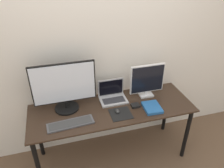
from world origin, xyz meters
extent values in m
cube|color=silver|center=(0.00, 0.68, 1.25)|extent=(7.00, 0.05, 2.50)
cube|color=#332319|center=(0.00, 0.31, 0.72)|extent=(1.78, 0.61, 0.02)
cylinder|color=black|center=(-0.83, 0.05, 0.36)|extent=(0.05, 0.05, 0.71)
cylinder|color=black|center=(0.83, 0.05, 0.36)|extent=(0.05, 0.05, 0.71)
cylinder|color=black|center=(-0.83, 0.56, 0.36)|extent=(0.05, 0.05, 0.71)
cylinder|color=black|center=(0.83, 0.56, 0.36)|extent=(0.05, 0.05, 0.71)
cylinder|color=black|center=(-0.47, 0.43, 0.74)|extent=(0.26, 0.26, 0.02)
cylinder|color=black|center=(-0.47, 0.43, 0.80)|extent=(0.04, 0.04, 0.09)
cube|color=black|center=(-0.47, 0.43, 1.05)|extent=(0.65, 0.02, 0.44)
cube|color=silver|center=(-0.47, 0.42, 1.05)|extent=(0.62, 0.01, 0.42)
cube|color=silver|center=(0.45, 0.43, 0.74)|extent=(0.16, 0.11, 0.02)
cylinder|color=silver|center=(0.45, 0.43, 0.78)|extent=(0.04, 0.04, 0.05)
cube|color=silver|center=(0.45, 0.43, 0.96)|extent=(0.40, 0.02, 0.34)
cube|color=black|center=(0.45, 0.42, 0.96)|extent=(0.38, 0.01, 0.32)
cube|color=#ADADB2|center=(0.05, 0.43, 0.74)|extent=(0.30, 0.21, 0.02)
cube|color=#2D2D33|center=(0.05, 0.41, 0.75)|extent=(0.25, 0.11, 0.00)
cube|color=#ADADB2|center=(0.05, 0.54, 0.85)|extent=(0.30, 0.01, 0.20)
cube|color=black|center=(0.05, 0.53, 0.85)|extent=(0.27, 0.00, 0.18)
cube|color=#4C4C51|center=(-0.47, 0.16, 0.74)|extent=(0.46, 0.16, 0.02)
cube|color=#383838|center=(-0.47, 0.16, 0.75)|extent=(0.42, 0.14, 0.00)
cube|color=black|center=(0.06, 0.18, 0.74)|extent=(0.22, 0.21, 0.00)
ellipsoid|color=#333333|center=(0.03, 0.21, 0.75)|extent=(0.04, 0.06, 0.03)
cube|color=#235B9E|center=(0.41, 0.17, 0.75)|extent=(0.19, 0.23, 0.03)
cube|color=white|center=(0.41, 0.17, 0.75)|extent=(0.18, 0.22, 0.03)
cube|color=black|center=(0.25, 0.26, 0.75)|extent=(0.09, 0.07, 0.03)
camera|label=1|loc=(-0.52, -1.52, 2.17)|focal=35.00mm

